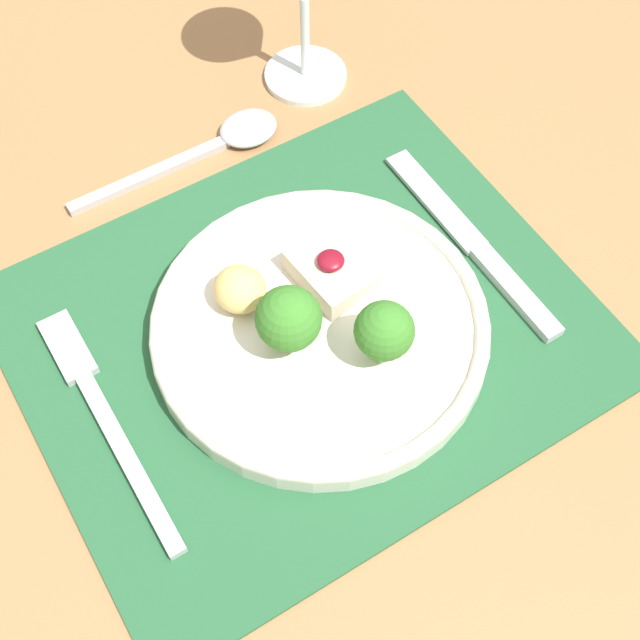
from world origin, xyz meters
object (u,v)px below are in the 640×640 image
spoon (225,139)px  knife (481,253)px  dinner_plate (319,324)px  fork (101,409)px

spoon → knife: bearing=-57.7°
knife → spoon: spoon is taller
dinner_plate → spoon: dinner_plate is taller
dinner_plate → spoon: 0.21m
fork → knife: (0.31, -0.03, -0.00)m
dinner_plate → spoon: bearing=81.0°
fork → knife: 0.31m
knife → spoon: (-0.11, 0.21, -0.00)m
dinner_plate → spoon: size_ratio=1.29×
dinner_plate → knife: 0.15m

